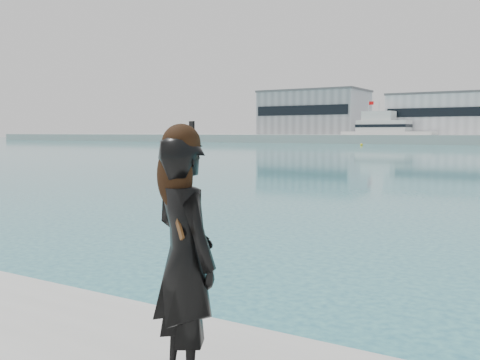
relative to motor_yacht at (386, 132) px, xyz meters
name	(u,v)px	position (x,y,z in m)	size (l,w,h in m)	color
warehouse_grey_left	(314,113)	(-22.15, 10.25, 5.06)	(26.52, 16.36, 11.50)	gray
warehouse_white	(446,114)	(10.85, 10.25, 4.06)	(24.48, 15.35, 9.50)	silver
flagpole_left	(369,115)	(-5.05, 3.27, 3.84)	(1.28, 0.16, 8.00)	silver
motor_yacht	(386,132)	(0.00, 0.00, 0.00)	(20.90, 6.95, 9.61)	silver
buoy_far	(361,146)	(1.45, -20.62, -2.70)	(0.50, 0.50, 0.50)	yellow
woman	(184,252)	(33.34, -117.85, -1.01)	(0.72, 0.61, 1.76)	black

